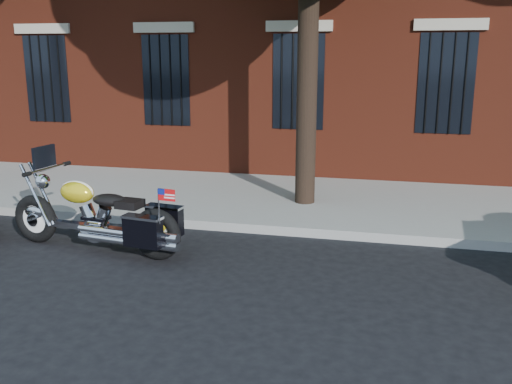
# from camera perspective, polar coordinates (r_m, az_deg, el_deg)

# --- Properties ---
(ground) EXTENTS (120.00, 120.00, 0.00)m
(ground) POSITION_cam_1_polar(r_m,az_deg,el_deg) (7.93, -1.88, -7.06)
(ground) COLOR black
(ground) RESTS_ON ground
(curb) EXTENTS (40.00, 0.16, 0.15)m
(curb) POSITION_cam_1_polar(r_m,az_deg,el_deg) (9.17, 0.37, -3.63)
(curb) COLOR gray
(curb) RESTS_ON ground
(sidewalk) EXTENTS (40.00, 3.60, 0.15)m
(sidewalk) POSITION_cam_1_polar(r_m,az_deg,el_deg) (10.94, 2.56, -0.75)
(sidewalk) COLOR gray
(sidewalk) RESTS_ON ground
(motorcycle) EXTENTS (2.90, 1.08, 1.50)m
(motorcycle) POSITION_cam_1_polar(r_m,az_deg,el_deg) (8.45, -15.21, -2.59)
(motorcycle) COLOR black
(motorcycle) RESTS_ON ground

